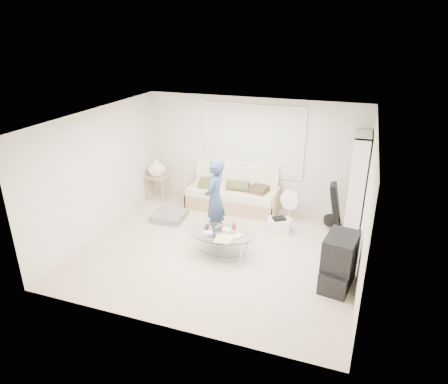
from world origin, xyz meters
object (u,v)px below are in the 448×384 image
at_px(bookshelf, 357,183).
at_px(tv_unit, 339,262).
at_px(coffee_table, 222,237).
at_px(futon_sofa, 233,194).

distance_m(bookshelf, tv_unit, 2.21).
bearing_deg(bookshelf, coffee_table, -139.54).
height_order(tv_unit, coffee_table, tv_unit).
bearing_deg(futon_sofa, bookshelf, -3.90).
relative_size(futon_sofa, tv_unit, 2.38).
bearing_deg(coffee_table, tv_unit, -6.94).
xyz_separation_m(bookshelf, tv_unit, (-0.12, -2.13, -0.58)).
bearing_deg(coffee_table, bookshelf, 40.46).
xyz_separation_m(futon_sofa, bookshelf, (2.67, -0.18, 0.67)).
distance_m(futon_sofa, bookshelf, 2.76).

